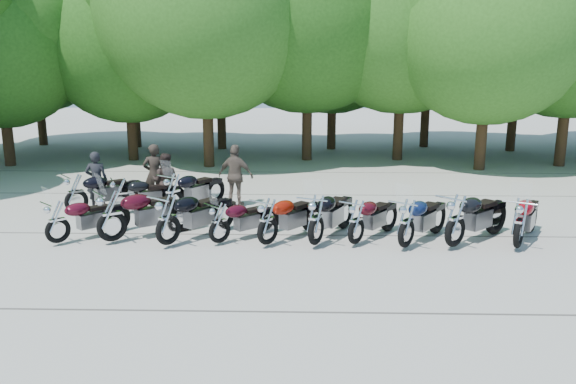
{
  "coord_description": "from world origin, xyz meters",
  "views": [
    {
      "loc": [
        0.36,
        -11.91,
        4.11
      ],
      "look_at": [
        0.0,
        1.5,
        1.1
      ],
      "focal_mm": 35.0,
      "sensor_mm": 36.0,
      "label": 1
    }
  ],
  "objects_px": {
    "motorcycle_10": "(76,192)",
    "rider_1": "(165,181)",
    "motorcycle_7": "(407,222)",
    "motorcycle_8": "(456,219)",
    "rider_0": "(97,180)",
    "motorcycle_5": "(316,218)",
    "motorcycle_11": "(121,194)",
    "motorcycle_6": "(356,221)",
    "motorcycle_2": "(168,218)",
    "rider_2": "(236,176)",
    "motorcycle_3": "(219,222)",
    "motorcycle_1": "(111,215)",
    "rider_3": "(154,174)",
    "motorcycle_9": "(520,222)",
    "motorcycle_0": "(57,221)",
    "motorcycle_12": "(173,192)",
    "motorcycle_4": "(268,220)"
  },
  "relations": [
    {
      "from": "rider_1",
      "to": "rider_2",
      "type": "bearing_deg",
      "value": -169.43
    },
    {
      "from": "motorcycle_11",
      "to": "motorcycle_12",
      "type": "distance_m",
      "value": 1.52
    },
    {
      "from": "motorcycle_1",
      "to": "motorcycle_2",
      "type": "relative_size",
      "value": 1.03
    },
    {
      "from": "motorcycle_6",
      "to": "rider_1",
      "type": "xyz_separation_m",
      "value": [
        -5.28,
        3.49,
        0.2
      ]
    },
    {
      "from": "motorcycle_0",
      "to": "motorcycle_8",
      "type": "xyz_separation_m",
      "value": [
        9.2,
        -0.07,
        0.12
      ]
    },
    {
      "from": "motorcycle_0",
      "to": "motorcycle_2",
      "type": "xyz_separation_m",
      "value": [
        2.62,
        -0.1,
        0.1
      ]
    },
    {
      "from": "motorcycle_10",
      "to": "motorcycle_9",
      "type": "bearing_deg",
      "value": -145.01
    },
    {
      "from": "motorcycle_8",
      "to": "motorcycle_9",
      "type": "bearing_deg",
      "value": -134.94
    },
    {
      "from": "motorcycle_3",
      "to": "motorcycle_11",
      "type": "bearing_deg",
      "value": 7.94
    },
    {
      "from": "motorcycle_1",
      "to": "motorcycle_11",
      "type": "distance_m",
      "value": 2.79
    },
    {
      "from": "motorcycle_3",
      "to": "rider_0",
      "type": "bearing_deg",
      "value": 9.3
    },
    {
      "from": "motorcycle_0",
      "to": "rider_3",
      "type": "height_order",
      "value": "rider_3"
    },
    {
      "from": "motorcycle_4",
      "to": "motorcycle_12",
      "type": "distance_m",
      "value": 3.95
    },
    {
      "from": "motorcycle_11",
      "to": "rider_0",
      "type": "distance_m",
      "value": 1.09
    },
    {
      "from": "motorcycle_7",
      "to": "motorcycle_8",
      "type": "height_order",
      "value": "motorcycle_8"
    },
    {
      "from": "motorcycle_9",
      "to": "motorcycle_12",
      "type": "xyz_separation_m",
      "value": [
        -8.53,
        2.86,
        -0.01
      ]
    },
    {
      "from": "motorcycle_2",
      "to": "rider_0",
      "type": "distance_m",
      "value": 4.57
    },
    {
      "from": "motorcycle_7",
      "to": "rider_0",
      "type": "bearing_deg",
      "value": 13.7
    },
    {
      "from": "motorcycle_10",
      "to": "rider_1",
      "type": "xyz_separation_m",
      "value": [
        2.33,
        0.88,
        0.16
      ]
    },
    {
      "from": "motorcycle_3",
      "to": "motorcycle_6",
      "type": "xyz_separation_m",
      "value": [
        3.19,
        -0.0,
        0.05
      ]
    },
    {
      "from": "motorcycle_2",
      "to": "rider_2",
      "type": "height_order",
      "value": "rider_2"
    },
    {
      "from": "motorcycle_3",
      "to": "motorcycle_8",
      "type": "height_order",
      "value": "motorcycle_8"
    },
    {
      "from": "motorcycle_9",
      "to": "motorcycle_8",
      "type": "bearing_deg",
      "value": 28.74
    },
    {
      "from": "motorcycle_4",
      "to": "rider_0",
      "type": "xyz_separation_m",
      "value": [
        -5.21,
        3.42,
        0.21
      ]
    },
    {
      "from": "motorcycle_1",
      "to": "rider_3",
      "type": "xyz_separation_m",
      "value": [
        0.0,
        3.94,
        0.21
      ]
    },
    {
      "from": "motorcycle_5",
      "to": "motorcycle_9",
      "type": "bearing_deg",
      "value": -155.65
    },
    {
      "from": "motorcycle_5",
      "to": "motorcycle_11",
      "type": "bearing_deg",
      "value": -1.91
    },
    {
      "from": "rider_0",
      "to": "motorcycle_9",
      "type": "bearing_deg",
      "value": 153.7
    },
    {
      "from": "motorcycle_10",
      "to": "rider_2",
      "type": "relative_size",
      "value": 1.26
    },
    {
      "from": "motorcycle_1",
      "to": "motorcycle_10",
      "type": "relative_size",
      "value": 1.09
    },
    {
      "from": "motorcycle_9",
      "to": "motorcycle_11",
      "type": "xyz_separation_m",
      "value": [
        -10.04,
        2.94,
        -0.09
      ]
    },
    {
      "from": "motorcycle_8",
      "to": "rider_0",
      "type": "relative_size",
      "value": 1.49
    },
    {
      "from": "rider_3",
      "to": "motorcycle_7",
      "type": "bearing_deg",
      "value": 129.37
    },
    {
      "from": "rider_2",
      "to": "motorcycle_9",
      "type": "bearing_deg",
      "value": 166.78
    },
    {
      "from": "rider_0",
      "to": "motorcycle_10",
      "type": "bearing_deg",
      "value": 54.99
    },
    {
      "from": "motorcycle_3",
      "to": "rider_0",
      "type": "relative_size",
      "value": 1.18
    },
    {
      "from": "motorcycle_3",
      "to": "motorcycle_6",
      "type": "bearing_deg",
      "value": -131.69
    },
    {
      "from": "motorcycle_7",
      "to": "rider_1",
      "type": "relative_size",
      "value": 1.43
    },
    {
      "from": "motorcycle_1",
      "to": "motorcycle_7",
      "type": "xyz_separation_m",
      "value": [
        6.84,
        -0.26,
        -0.05
      ]
    },
    {
      "from": "motorcycle_7",
      "to": "motorcycle_11",
      "type": "distance_m",
      "value": 8.06
    },
    {
      "from": "rider_2",
      "to": "rider_3",
      "type": "relative_size",
      "value": 1.01
    },
    {
      "from": "motorcycle_11",
      "to": "motorcycle_3",
      "type": "bearing_deg",
      "value": -155.05
    },
    {
      "from": "motorcycle_6",
      "to": "motorcycle_11",
      "type": "height_order",
      "value": "motorcycle_6"
    },
    {
      "from": "motorcycle_5",
      "to": "rider_0",
      "type": "relative_size",
      "value": 1.44
    },
    {
      "from": "motorcycle_2",
      "to": "motorcycle_9",
      "type": "xyz_separation_m",
      "value": [
        8.01,
        -0.01,
        -0.02
      ]
    },
    {
      "from": "motorcycle_1",
      "to": "motorcycle_12",
      "type": "xyz_separation_m",
      "value": [
        0.85,
        2.63,
        -0.05
      ]
    },
    {
      "from": "motorcycle_4",
      "to": "motorcycle_2",
      "type": "bearing_deg",
      "value": 41.39
    },
    {
      "from": "motorcycle_0",
      "to": "motorcycle_12",
      "type": "xyz_separation_m",
      "value": [
        2.1,
        2.75,
        0.07
      ]
    },
    {
      "from": "motorcycle_4",
      "to": "motorcycle_12",
      "type": "bearing_deg",
      "value": -5.24
    },
    {
      "from": "motorcycle_2",
      "to": "rider_3",
      "type": "relative_size",
      "value": 1.34
    }
  ]
}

